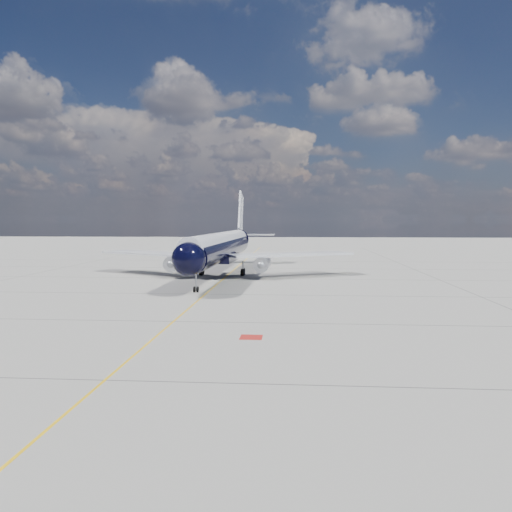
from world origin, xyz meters
name	(u,v)px	position (x,y,z in m)	size (l,w,h in m)	color
ground	(228,274)	(0.00, 30.00, 0.00)	(320.00, 320.00, 0.00)	gray
taxiway_centerline	(224,278)	(0.00, 25.00, 0.00)	(0.16, 160.00, 0.01)	#ECB00C
red_marking	(251,337)	(6.80, -10.00, 0.00)	(1.60, 1.60, 0.01)	maroon
main_airliner	(222,247)	(-0.79, 28.67, 4.28)	(39.22, 47.70, 13.79)	black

